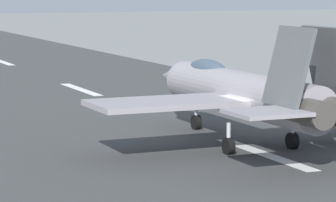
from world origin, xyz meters
The scene contains 5 objects.
ground_plane centered at (0.00, 0.00, 0.00)m, with size 400.00×400.00×0.00m, color gray.
runway_strip centered at (-0.02, 0.00, 0.01)m, with size 240.00×26.00×0.02m.
fighter_jet centered at (1.77, -0.13, 2.46)m, with size 16.95×14.89×5.66m.
crew_person centered at (18.77, -8.07, 0.82)m, with size 0.70×0.36×1.64m.
marker_cone_far centered at (22.65, -11.71, 0.28)m, with size 0.44×0.44×0.55m, color orange.
Camera 1 is at (-34.05, 18.73, 7.25)m, focal length 95.63 mm.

